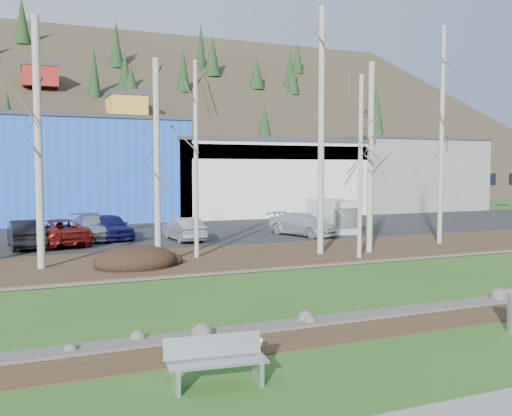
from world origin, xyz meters
name	(u,v)px	position (x,y,z in m)	size (l,w,h in m)	color
ground	(434,350)	(0.00, 0.00, 0.00)	(200.00, 200.00, 0.00)	#255A18
dirt_strip	(381,327)	(0.00, 2.10, 0.01)	(80.00, 1.80, 0.03)	#382616
near_bank_rocks	(360,318)	(0.00, 3.10, 0.00)	(80.00, 0.80, 0.50)	#47423D
river	(295,290)	(0.00, 7.20, 0.00)	(80.00, 8.00, 0.90)	black
far_bank_rocks	(250,271)	(0.00, 11.30, 0.00)	(80.00, 0.80, 0.46)	#47423D
far_bank	(224,258)	(0.00, 14.50, 0.07)	(80.00, 7.00, 0.15)	#382616
parking_lot	(168,234)	(0.00, 25.00, 0.07)	(80.00, 14.00, 0.14)	black
building_blue	(53,170)	(-6.00, 39.00, 4.16)	(20.40, 12.24, 8.30)	#224FAA
building_white	(256,177)	(12.00, 38.98, 3.41)	(18.36, 12.24, 6.80)	white
building_grey	(396,174)	(28.00, 39.00, 3.66)	(14.28, 12.24, 7.30)	slate
hillside	(73,84)	(0.00, 84.00, 17.50)	(160.00, 72.00, 35.00)	#342B1E
bench_intact	(216,361)	(-5.43, -0.08, 0.49)	(2.01, 0.81, 0.98)	#B7B9BD
seagull	(256,344)	(-3.90, 1.53, 0.17)	(0.43, 0.20, 0.31)	gold
dirt_mound	(135,259)	(-4.43, 13.14, 0.49)	(3.46, 2.44, 0.68)	black
birch_2	(38,144)	(-8.03, 14.39, 5.26)	(0.31, 0.31, 10.22)	#B8B1A5
birch_3	(157,163)	(-3.44, 13.25, 4.49)	(0.26, 0.26, 8.67)	#B8B1A5
birch_4	(196,160)	(-1.30, 14.67, 4.64)	(0.21, 0.21, 8.98)	#B8B1A5
birch_5	(360,167)	(5.57, 11.64, 4.32)	(0.21, 0.21, 8.33)	#B8B1A5
birch_6	(321,132)	(4.55, 13.46, 6.00)	(0.30, 0.30, 11.69)	#B8B1A5
birch_7	(371,158)	(7.00, 12.95, 4.75)	(0.28, 0.28, 9.21)	#B8B1A5
birch_8	(442,136)	(12.44, 14.23, 6.02)	(0.25, 0.25, 11.74)	#B8B1A5
car_1	(26,234)	(-8.49, 21.14, 0.88)	(1.57, 4.50, 1.48)	black
car_2	(58,232)	(-6.92, 21.59, 0.85)	(2.37, 5.13, 1.43)	maroon
car_3	(93,227)	(-4.85, 23.50, 0.85)	(1.98, 4.87, 1.41)	gray
car_4	(110,227)	(-3.93, 23.15, 0.88)	(1.76, 4.37, 1.49)	#17154F
car_5	(184,229)	(-0.15, 20.91, 0.81)	(1.41, 4.05, 1.33)	#A3A3A5
car_6	(302,224)	(7.27, 20.50, 0.83)	(1.92, 4.73, 1.37)	silver
van_white	(334,216)	(10.16, 21.66, 1.16)	(2.59, 4.91, 2.05)	silver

